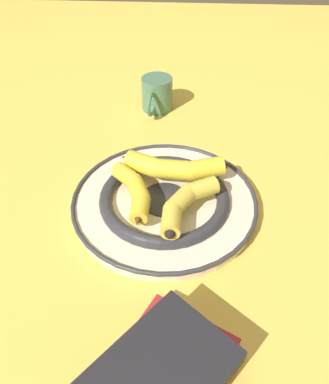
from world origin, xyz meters
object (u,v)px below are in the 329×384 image
at_px(decorative_bowl, 164,201).
at_px(coffee_mug, 157,94).
at_px(banana_a, 172,167).
at_px(book_stack, 160,379).
at_px(banana_c, 135,192).
at_px(banana_b, 186,202).

relative_size(decorative_bowl, coffee_mug, 2.78).
height_order(decorative_bowl, banana_a, banana_a).
xyz_separation_m(banana_a, book_stack, (-0.40, -0.00, -0.02)).
distance_m(banana_c, coffee_mug, 0.40).
xyz_separation_m(banana_c, book_stack, (-0.32, -0.07, -0.02)).
height_order(decorative_bowl, coffee_mug, coffee_mug).
height_order(banana_c, book_stack, banana_c).
bearing_deg(coffee_mug, book_stack, 15.25).
xyz_separation_m(book_stack, coffee_mug, (0.72, 0.06, 0.01)).
distance_m(decorative_bowl, coffee_mug, 0.39).
height_order(banana_a, banana_b, banana_a).
xyz_separation_m(banana_b, banana_c, (0.02, 0.10, -0.00)).
distance_m(decorative_bowl, book_stack, 0.34).
relative_size(banana_a, book_stack, 0.95).
relative_size(banana_b, coffee_mug, 1.20).
bearing_deg(coffee_mug, banana_b, 21.99).
height_order(decorative_bowl, banana_b, banana_b).
distance_m(banana_a, banana_c, 0.10).
bearing_deg(banana_b, decorative_bowl, -102.20).
bearing_deg(banana_c, coffee_mug, -24.30).
xyz_separation_m(banana_a, banana_b, (-0.10, -0.03, -0.00)).
distance_m(banana_b, banana_c, 0.10).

